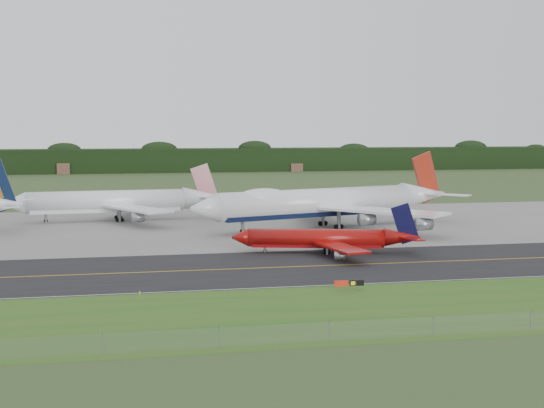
{
  "coord_description": "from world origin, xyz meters",
  "views": [
    {
      "loc": [
        -27.74,
        -125.54,
        23.21
      ],
      "look_at": [
        1.61,
        22.0,
        7.94
      ],
      "focal_mm": 50.0,
      "sensor_mm": 36.0,
      "label": 1
    }
  ],
  "objects_px": {
    "jet_ba_747": "(325,203)",
    "jet_star_tail": "(118,202)",
    "jet_red_737": "(327,239)",
    "taxiway_sign": "(349,283)"
  },
  "relations": [
    {
      "from": "jet_red_737",
      "to": "jet_star_tail",
      "type": "height_order",
      "value": "jet_star_tail"
    },
    {
      "from": "jet_ba_747",
      "to": "taxiway_sign",
      "type": "relative_size",
      "value": 15.68
    },
    {
      "from": "jet_ba_747",
      "to": "jet_red_737",
      "type": "bearing_deg",
      "value": -104.9
    },
    {
      "from": "jet_star_tail",
      "to": "taxiway_sign",
      "type": "bearing_deg",
      "value": -69.94
    },
    {
      "from": "jet_red_737",
      "to": "taxiway_sign",
      "type": "distance_m",
      "value": 32.47
    },
    {
      "from": "jet_star_tail",
      "to": "taxiway_sign",
      "type": "distance_m",
      "value": 95.29
    },
    {
      "from": "jet_ba_747",
      "to": "jet_star_tail",
      "type": "distance_m",
      "value": 52.69
    },
    {
      "from": "jet_ba_747",
      "to": "jet_star_tail",
      "type": "relative_size",
      "value": 1.27
    },
    {
      "from": "jet_red_737",
      "to": "jet_star_tail",
      "type": "relative_size",
      "value": 0.65
    },
    {
      "from": "taxiway_sign",
      "to": "jet_ba_747",
      "type": "bearing_deg",
      "value": 77.61
    }
  ]
}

